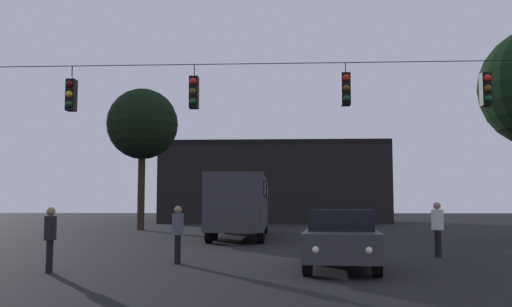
{
  "coord_description": "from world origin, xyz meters",
  "views": [
    {
      "loc": [
        0.45,
        -4.83,
        1.64
      ],
      "look_at": [
        -0.43,
        12.86,
        3.27
      ],
      "focal_mm": 39.33,
      "sensor_mm": 36.0,
      "label": 1
    }
  ],
  "objects": [
    {
      "name": "pedestrian_crossing_right",
      "position": [
        5.27,
        13.16,
        0.98
      ],
      "size": [
        0.3,
        0.4,
        1.72
      ],
      "color": "black",
      "rests_on": "ground"
    },
    {
      "name": "pedestrian_crossing_center",
      "position": [
        -5.24,
        8.64,
        0.89
      ],
      "size": [
        0.32,
        0.41,
        1.58
      ],
      "color": "black",
      "rests_on": "ground"
    },
    {
      "name": "pedestrian_crossing_left",
      "position": [
        -2.53,
        10.85,
        0.9
      ],
      "size": [
        0.26,
        0.38,
        1.61
      ],
      "color": "black",
      "rests_on": "ground"
    },
    {
      "name": "corner_building",
      "position": [
        -0.44,
        48.85,
        3.69
      ],
      "size": [
        20.54,
        10.01,
        7.38
      ],
      "color": "black",
      "rests_on": "ground"
    },
    {
      "name": "tree_left_silhouette",
      "position": [
        -8.95,
        31.65,
        6.96
      ],
      "size": [
        4.7,
        4.7,
        9.36
      ],
      "color": "#2D2116",
      "rests_on": "ground"
    },
    {
      "name": "car_near_right",
      "position": [
        1.9,
        9.72,
        0.8
      ],
      "size": [
        2.18,
        4.46,
        1.52
      ],
      "color": "#2D2D33",
      "rests_on": "ground"
    },
    {
      "name": "city_bus",
      "position": [
        -1.72,
        23.51,
        1.87
      ],
      "size": [
        2.65,
        11.03,
        3.0
      ],
      "color": "#2D2D33",
      "rests_on": "ground"
    },
    {
      "name": "ground_plane",
      "position": [
        0.0,
        24.5,
        0.0
      ],
      "size": [
        168.0,
        168.0,
        0.0
      ],
      "primitive_type": "plane",
      "color": "black",
      "rests_on": "ground"
    },
    {
      "name": "car_far_left",
      "position": [
        -2.68,
        33.02,
        0.8
      ],
      "size": [
        1.97,
        4.4,
        1.52
      ],
      "color": "navy",
      "rests_on": "ground"
    },
    {
      "name": "overhead_signal_span",
      "position": [
        0.03,
        11.3,
        3.78
      ],
      "size": [
        19.62,
        0.44,
        6.58
      ],
      "color": "black",
      "rests_on": "ground"
    }
  ]
}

